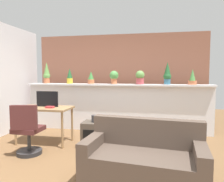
% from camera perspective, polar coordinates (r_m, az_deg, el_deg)
% --- Properties ---
extents(ground_plane, '(12.00, 12.00, 0.00)m').
position_cam_1_polar(ground_plane, '(3.55, -4.91, -19.07)').
color(ground_plane, brown).
extents(divider_wall, '(4.59, 0.16, 1.14)m').
position_cam_1_polar(divider_wall, '(5.28, 1.03, -4.72)').
color(divider_wall, silver).
rests_on(divider_wall, ground).
extents(plant_shelf, '(4.59, 0.31, 0.04)m').
position_cam_1_polar(plant_shelf, '(5.17, 0.97, 1.70)').
color(plant_shelf, silver).
rests_on(plant_shelf, divider_wall).
extents(brick_wall_behind, '(4.59, 0.10, 2.50)m').
position_cam_1_polar(brick_wall_behind, '(5.80, 2.07, 2.85)').
color(brick_wall_behind, '#935B47').
rests_on(brick_wall_behind, ground).
extents(potted_plant_0, '(0.18, 0.18, 0.55)m').
position_cam_1_polar(potted_plant_0, '(5.81, -17.28, 4.64)').
color(potted_plant_0, '#C66B42').
rests_on(potted_plant_0, plant_shelf).
extents(potted_plant_1, '(0.15, 0.15, 0.39)m').
position_cam_1_polar(potted_plant_1, '(5.48, -11.40, 3.97)').
color(potted_plant_1, gold).
rests_on(potted_plant_1, plant_shelf).
extents(potted_plant_2, '(0.16, 0.16, 0.31)m').
position_cam_1_polar(potted_plant_2, '(5.29, -5.72, 3.55)').
color(potted_plant_2, '#C66B42').
rests_on(potted_plant_2, plant_shelf).
extents(potted_plant_3, '(0.22, 0.22, 0.32)m').
position_cam_1_polar(potted_plant_3, '(5.16, 0.55, 3.97)').
color(potted_plant_3, '#C66B42').
rests_on(potted_plant_3, plant_shelf).
extents(potted_plant_4, '(0.21, 0.21, 0.33)m').
position_cam_1_polar(potted_plant_4, '(5.09, 7.61, 3.75)').
color(potted_plant_4, '#B7474C').
rests_on(potted_plant_4, plant_shelf).
extents(potted_plant_5, '(0.18, 0.18, 0.53)m').
position_cam_1_polar(potted_plant_5, '(5.11, 14.79, 4.54)').
color(potted_plant_5, '#386B84').
rests_on(potted_plant_5, plant_shelf).
extents(potted_plant_6, '(0.19, 0.19, 0.36)m').
position_cam_1_polar(potted_plant_6, '(5.17, 20.98, 3.32)').
color(potted_plant_6, '#C66B42').
rests_on(potted_plant_6, plant_shelf).
extents(desk, '(1.10, 0.60, 0.75)m').
position_cam_1_polar(desk, '(4.56, -17.86, -5.23)').
color(desk, '#99754C').
rests_on(desk, ground).
extents(tv_monitor, '(0.47, 0.04, 0.32)m').
position_cam_1_polar(tv_monitor, '(4.58, -17.15, -2.07)').
color(tv_monitor, black).
rests_on(tv_monitor, desk).
extents(office_chair, '(0.48, 0.48, 0.91)m').
position_cam_1_polar(office_chair, '(4.03, -21.93, -10.66)').
color(office_chair, '#262628').
rests_on(office_chair, ground).
extents(side_cube_shelf, '(0.40, 0.41, 0.50)m').
position_cam_1_polar(side_cube_shelf, '(4.21, -5.12, -11.65)').
color(side_cube_shelf, '#4C4238').
rests_on(side_cube_shelf, ground).
extents(vase_on_shelf, '(0.11, 0.11, 0.14)m').
position_cam_1_polar(vase_on_shelf, '(4.10, -4.85, -7.48)').
color(vase_on_shelf, '#2D2D33').
rests_on(vase_on_shelf, side_cube_shelf).
extents(book_on_desk, '(0.16, 0.11, 0.04)m').
position_cam_1_polar(book_on_desk, '(4.39, -16.51, -4.20)').
color(book_on_desk, '#B22D33').
rests_on(book_on_desk, desk).
extents(couch, '(1.63, 0.93, 0.80)m').
position_cam_1_polar(couch, '(2.97, 8.55, -18.06)').
color(couch, brown).
rests_on(couch, ground).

